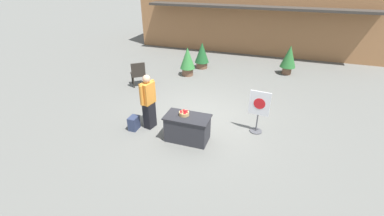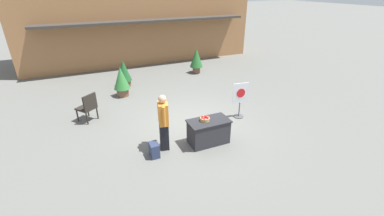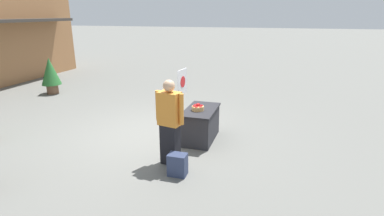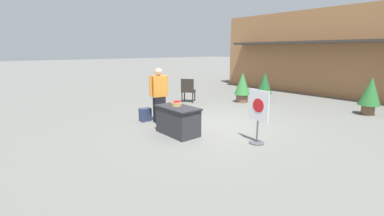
{
  "view_description": "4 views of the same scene",
  "coord_description": "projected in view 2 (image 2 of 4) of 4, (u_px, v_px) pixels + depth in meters",
  "views": [
    {
      "loc": [
        2.07,
        -6.97,
        4.3
      ],
      "look_at": [
        0.13,
        -1.29,
        1.05
      ],
      "focal_mm": 24.0,
      "sensor_mm": 36.0,
      "label": 1
    },
    {
      "loc": [
        -3.19,
        -7.18,
        4.41
      ],
      "look_at": [
        -0.23,
        -0.57,
        0.9
      ],
      "focal_mm": 24.0,
      "sensor_mm": 36.0,
      "label": 2
    },
    {
      "loc": [
        -6.37,
        -2.95,
        2.86
      ],
      "look_at": [
        -0.47,
        -1.21,
        0.92
      ],
      "focal_mm": 28.0,
      "sensor_mm": 36.0,
      "label": 3
    },
    {
      "loc": [
        5.32,
        -5.27,
        2.23
      ],
      "look_at": [
        0.36,
        -1.09,
        0.76
      ],
      "focal_mm": 24.0,
      "sensor_mm": 36.0,
      "label": 4
    }
  ],
  "objects": [
    {
      "name": "potted_plant_far_left",
      "position": [
        121.0,
        80.0,
        10.93
      ],
      "size": [
        0.68,
        0.68,
        1.29
      ],
      "color": "brown",
      "rests_on": "ground_plane"
    },
    {
      "name": "ground_plane",
      "position": [
        191.0,
        124.0,
        8.99
      ],
      "size": [
        120.0,
        120.0,
        0.0
      ],
      "primitive_type": "plane",
      "color": "slate"
    },
    {
      "name": "patio_chair",
      "position": [
        88.0,
        106.0,
        8.94
      ],
      "size": [
        0.77,
        0.77,
        1.03
      ],
      "rotation": [
        0.0,
        0.0,
        2.24
      ],
      "color": "#28231E",
      "rests_on": "ground_plane"
    },
    {
      "name": "poster_board",
      "position": [
        240.0,
        99.0,
        9.14
      ],
      "size": [
        0.59,
        0.36,
        1.32
      ],
      "rotation": [
        0.0,
        0.0,
        -1.68
      ],
      "color": "#4C4C51",
      "rests_on": "ground_plane"
    },
    {
      "name": "storefront_building",
      "position": [
        138.0,
        25.0,
        16.3
      ],
      "size": [
        13.64,
        4.94,
        4.19
      ],
      "color": "#9E6B42",
      "rests_on": "ground_plane"
    },
    {
      "name": "apple_basket",
      "position": [
        205.0,
        119.0,
        7.57
      ],
      "size": [
        0.28,
        0.28,
        0.16
      ],
      "color": "tan",
      "rests_on": "display_table"
    },
    {
      "name": "potted_plant_far_right",
      "position": [
        124.0,
        73.0,
        12.03
      ],
      "size": [
        0.68,
        0.68,
        1.25
      ],
      "color": "brown",
      "rests_on": "ground_plane"
    },
    {
      "name": "backpack",
      "position": [
        154.0,
        150.0,
        7.2
      ],
      "size": [
        0.24,
        0.34,
        0.42
      ],
      "color": "#2D3856",
      "rests_on": "ground_plane"
    },
    {
      "name": "potted_plant_near_right",
      "position": [
        196.0,
        59.0,
        13.83
      ],
      "size": [
        0.7,
        0.7,
        1.33
      ],
      "color": "brown",
      "rests_on": "ground_plane"
    },
    {
      "name": "person_visitor",
      "position": [
        163.0,
        122.0,
        7.3
      ],
      "size": [
        0.34,
        0.6,
        1.7
      ],
      "rotation": [
        0.0,
        0.0,
        -0.2
      ],
      "color": "black",
      "rests_on": "ground_plane"
    },
    {
      "name": "display_table",
      "position": [
        208.0,
        132.0,
        7.77
      ],
      "size": [
        1.25,
        0.68,
        0.76
      ],
      "color": "#2D2D33",
      "rests_on": "ground_plane"
    }
  ]
}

